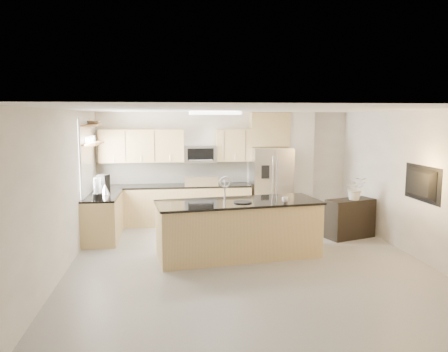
{
  "coord_description": "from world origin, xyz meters",
  "views": [
    {
      "loc": [
        -1.3,
        -7.12,
        2.47
      ],
      "look_at": [
        -0.25,
        1.3,
        1.33
      ],
      "focal_mm": 35.0,
      "sensor_mm": 36.0,
      "label": 1
    }
  ],
  "objects": [
    {
      "name": "wall_front",
      "position": [
        0.0,
        -3.25,
        1.3
      ],
      "size": [
        6.0,
        0.02,
        2.6
      ],
      "primitive_type": "cube",
      "color": "silver",
      "rests_on": "floor"
    },
    {
      "name": "microwave",
      "position": [
        -0.6,
        3.04,
        1.63
      ],
      "size": [
        0.76,
        0.4,
        0.4
      ],
      "color": "silver",
      "rests_on": "upper_cabinets"
    },
    {
      "name": "back_counter",
      "position": [
        -1.23,
        2.93,
        0.47
      ],
      "size": [
        3.55,
        0.66,
        1.44
      ],
      "color": "#D5B576",
      "rests_on": "floor"
    },
    {
      "name": "cup",
      "position": [
        0.69,
        0.2,
        1.05
      ],
      "size": [
        0.15,
        0.15,
        0.09
      ],
      "primitive_type": "imported",
      "rotation": [
        0.0,
        0.0,
        0.43
      ],
      "color": "white",
      "rests_on": "island"
    },
    {
      "name": "flower_vase",
      "position": [
        2.44,
        1.25,
        1.16
      ],
      "size": [
        0.72,
        0.64,
        0.71
      ],
      "primitive_type": "imported",
      "rotation": [
        0.0,
        0.0,
        -0.14
      ],
      "color": "beige",
      "rests_on": "credenza"
    },
    {
      "name": "ceiling",
      "position": [
        0.0,
        0.0,
        2.6
      ],
      "size": [
        6.0,
        6.5,
        0.02
      ],
      "primitive_type": "cube",
      "color": "white",
      "rests_on": "wall_back"
    },
    {
      "name": "partition_column",
      "position": [
        1.82,
        3.1,
        1.3
      ],
      "size": [
        0.6,
        0.3,
        2.6
      ],
      "primitive_type": "cube",
      "color": "silver",
      "rests_on": "floor"
    },
    {
      "name": "television",
      "position": [
        2.91,
        -0.2,
        1.35
      ],
      "size": [
        0.14,
        1.08,
        0.62
      ],
      "primitive_type": "imported",
      "rotation": [
        0.0,
        0.0,
        1.57
      ],
      "color": "black",
      "rests_on": "wall_right"
    },
    {
      "name": "floor",
      "position": [
        0.0,
        0.0,
        0.0
      ],
      "size": [
        6.5,
        6.5,
        0.0
      ],
      "primitive_type": "plane",
      "color": "#999892",
      "rests_on": "ground"
    },
    {
      "name": "ceiling_fixture",
      "position": [
        -0.4,
        1.6,
        2.56
      ],
      "size": [
        1.0,
        0.5,
        0.06
      ],
      "primitive_type": "cube",
      "color": "white",
      "rests_on": "ceiling"
    },
    {
      "name": "wall_right",
      "position": [
        3.0,
        0.0,
        1.3
      ],
      "size": [
        0.02,
        6.5,
        2.6
      ],
      "primitive_type": "cube",
      "color": "silver",
      "rests_on": "floor"
    },
    {
      "name": "blender",
      "position": [
        -2.67,
        1.27,
        1.1
      ],
      "size": [
        0.18,
        0.18,
        0.42
      ],
      "color": "black",
      "rests_on": "left_counter"
    },
    {
      "name": "shelf_upper",
      "position": [
        -2.85,
        1.95,
        2.32
      ],
      "size": [
        0.3,
        1.2,
        0.04
      ],
      "primitive_type": "cube",
      "color": "olive",
      "rests_on": "wall_left"
    },
    {
      "name": "left_counter",
      "position": [
        -2.67,
        1.85,
        0.46
      ],
      "size": [
        0.66,
        1.5,
        0.92
      ],
      "color": "#D5B576",
      "rests_on": "floor"
    },
    {
      "name": "window",
      "position": [
        -2.98,
        1.85,
        1.65
      ],
      "size": [
        0.04,
        1.15,
        1.65
      ],
      "color": "white",
      "rests_on": "wall_left"
    },
    {
      "name": "island",
      "position": [
        -0.1,
        0.39,
        0.5
      ],
      "size": [
        3.01,
        1.42,
        1.42
      ],
      "rotation": [
        0.0,
        0.0,
        0.13
      ],
      "color": "#D5B576",
      "rests_on": "floor"
    },
    {
      "name": "platter",
      "position": [
        -0.05,
        0.24,
        1.01
      ],
      "size": [
        0.32,
        0.32,
        0.02
      ],
      "primitive_type": "cylinder",
      "rotation": [
        0.0,
        0.0,
        0.01
      ],
      "color": "black",
      "rests_on": "island"
    },
    {
      "name": "bowl",
      "position": [
        -2.85,
        2.14,
        2.38
      ],
      "size": [
        0.39,
        0.39,
        0.09
      ],
      "primitive_type": "imported",
      "rotation": [
        0.0,
        0.0,
        -0.01
      ],
      "color": "silver",
      "rests_on": "shelf_upper"
    },
    {
      "name": "credenza",
      "position": [
        2.38,
        1.31,
        0.4
      ],
      "size": [
        1.09,
        0.73,
        0.81
      ],
      "primitive_type": "cube",
      "rotation": [
        0.0,
        0.0,
        0.33
      ],
      "color": "black",
      "rests_on": "floor"
    },
    {
      "name": "wall_left",
      "position": [
        -3.0,
        0.0,
        1.3
      ],
      "size": [
        0.02,
        6.5,
        2.6
      ],
      "primitive_type": "cube",
      "color": "silver",
      "rests_on": "floor"
    },
    {
      "name": "kettle",
      "position": [
        -2.62,
        1.89,
        1.03
      ],
      "size": [
        0.19,
        0.19,
        0.24
      ],
      "color": "silver",
      "rests_on": "left_counter"
    },
    {
      "name": "refrigerator",
      "position": [
        1.06,
        2.87,
        0.89
      ],
      "size": [
        0.92,
        0.78,
        1.78
      ],
      "color": "silver",
      "rests_on": "floor"
    },
    {
      "name": "range",
      "position": [
        -0.6,
        2.92,
        0.47
      ],
      "size": [
        0.76,
        0.64,
        1.14
      ],
      "color": "black",
      "rests_on": "floor"
    },
    {
      "name": "upper_cabinets",
      "position": [
        -1.3,
        3.09,
        1.83
      ],
      "size": [
        3.5,
        0.33,
        0.75
      ],
      "color": "tan",
      "rests_on": "wall_back"
    },
    {
      "name": "shelf_lower",
      "position": [
        -2.85,
        1.95,
        1.95
      ],
      "size": [
        0.3,
        1.2,
        0.04
      ],
      "primitive_type": "cube",
      "color": "olive",
      "rests_on": "wall_left"
    },
    {
      "name": "wall_back",
      "position": [
        0.0,
        3.25,
        1.3
      ],
      "size": [
        6.0,
        0.02,
        2.6
      ],
      "primitive_type": "cube",
      "color": "silver",
      "rests_on": "floor"
    },
    {
      "name": "coffee_maker",
      "position": [
        -2.69,
        2.12,
        1.1
      ],
      "size": [
        0.26,
        0.29,
        0.37
      ],
      "color": "black",
      "rests_on": "left_counter"
    }
  ]
}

